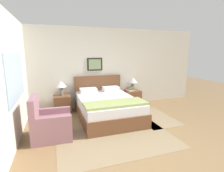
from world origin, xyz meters
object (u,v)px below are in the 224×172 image
(table_lamp_near_window, at_px, (61,85))
(nightstand_by_door, at_px, (132,98))
(armchair, at_px, (50,125))
(bed, at_px, (107,107))
(nightstand_near_window, at_px, (62,104))
(table_lamp_by_door, at_px, (133,81))

(table_lamp_near_window, bearing_deg, nightstand_by_door, -0.52)
(armchair, xyz_separation_m, nightstand_by_door, (2.69, 1.61, -0.04))
(bed, height_order, nightstand_near_window, bed)
(bed, height_order, armchair, bed)
(armchair, distance_m, table_lamp_near_window, 1.75)
(bed, bearing_deg, table_lamp_near_window, 144.32)
(nightstand_near_window, xyz_separation_m, table_lamp_near_window, (-0.01, 0.02, 0.59))
(nightstand_near_window, xyz_separation_m, table_lamp_by_door, (2.36, 0.02, 0.59))
(nightstand_near_window, distance_m, table_lamp_near_window, 0.59)
(nightstand_near_window, bearing_deg, nightstand_by_door, 0.00)
(armchair, height_order, table_lamp_by_door, table_lamp_by_door)
(bed, distance_m, nightstand_near_window, 1.44)
(table_lamp_near_window, distance_m, table_lamp_by_door, 2.37)
(table_lamp_by_door, bearing_deg, bed, -144.17)
(nightstand_near_window, relative_size, nightstand_by_door, 1.00)
(nightstand_near_window, height_order, table_lamp_near_window, table_lamp_near_window)
(table_lamp_near_window, xyz_separation_m, table_lamp_by_door, (2.37, 0.00, 0.00))
(nightstand_near_window, relative_size, table_lamp_near_window, 1.17)
(bed, distance_m, table_lamp_by_door, 1.55)
(bed, bearing_deg, table_lamp_by_door, 35.83)
(armchair, relative_size, nightstand_by_door, 1.78)
(table_lamp_by_door, bearing_deg, nightstand_near_window, -179.48)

